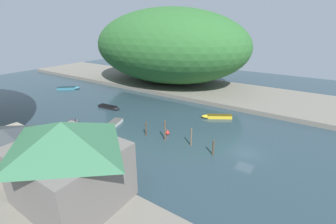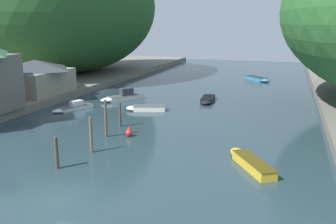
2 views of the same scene
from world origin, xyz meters
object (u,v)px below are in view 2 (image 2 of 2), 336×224
object	(u,v)px
boathouse_shed	(35,76)
boat_mid_channel	(258,79)
boat_far_upstream	(122,97)
boat_open_rowboat	(207,100)
boat_navy_launch	(249,161)
boat_small_dinghy	(72,107)
channel_buoy_near	(129,132)
boat_yellow_tender	(145,108)

from	to	relation	value
boathouse_shed	boat_mid_channel	world-z (taller)	boathouse_shed
boat_far_upstream	boat_open_rowboat	xyz separation A→B (m)	(11.70, 2.80, -0.23)
boat_far_upstream	boat_navy_launch	distance (m)	27.98
boat_small_dinghy	channel_buoy_near	distance (m)	14.01
boat_open_rowboat	channel_buoy_near	xyz separation A→B (m)	(-3.69, -18.39, 0.11)
boat_navy_launch	boat_far_upstream	bearing A→B (deg)	103.53
boat_mid_channel	boat_navy_launch	xyz separation A→B (m)	(3.04, -45.32, 0.01)
boat_navy_launch	boat_yellow_tender	bearing A→B (deg)	102.43
boat_far_upstream	boat_small_dinghy	bearing A→B (deg)	103.66
boat_yellow_tender	boat_navy_launch	world-z (taller)	boat_navy_launch
boat_far_upstream	boat_yellow_tender	bearing A→B (deg)	176.17
boat_small_dinghy	boathouse_shed	bearing A→B (deg)	-0.89
boathouse_shed	channel_buoy_near	bearing A→B (deg)	-32.12
boat_small_dinghy	boat_navy_launch	xyz separation A→B (m)	(23.11, -12.44, 0.02)
boathouse_shed	boat_small_dinghy	bearing A→B (deg)	-26.41
boathouse_shed	boat_far_upstream	world-z (taller)	boathouse_shed
boat_mid_channel	boat_open_rowboat	bearing A→B (deg)	35.42
boat_yellow_tender	boat_open_rowboat	world-z (taller)	boat_yellow_tender
boat_mid_channel	boat_small_dinghy	distance (m)	38.53
boat_mid_channel	boat_small_dinghy	size ratio (longest dim) A/B	1.05
boat_far_upstream	channel_buoy_near	bearing A→B (deg)	155.25
boat_mid_channel	boat_navy_launch	world-z (taller)	boat_navy_launch
boat_open_rowboat	boat_far_upstream	bearing A→B (deg)	8.62
channel_buoy_near	boat_open_rowboat	bearing A→B (deg)	78.64
boat_mid_channel	boat_small_dinghy	world-z (taller)	boat_small_dinghy
boathouse_shed	boat_navy_launch	size ratio (longest dim) A/B	1.72
boat_mid_channel	boat_far_upstream	bearing A→B (deg)	14.65
boat_mid_channel	boat_open_rowboat	size ratio (longest dim) A/B	1.02
boat_mid_channel	boat_open_rowboat	xyz separation A→B (m)	(-5.02, -22.71, -0.05)
boathouse_shed	boat_far_upstream	size ratio (longest dim) A/B	1.71
boat_yellow_tender	boat_far_upstream	bearing A→B (deg)	30.55
boat_far_upstream	channel_buoy_near	xyz separation A→B (m)	(8.00, -15.59, -0.12)
boat_far_upstream	boat_open_rowboat	size ratio (longest dim) A/B	1.04
boat_yellow_tender	boat_open_rowboat	distance (m)	9.90
boat_yellow_tender	channel_buoy_near	size ratio (longest dim) A/B	5.13
boathouse_shed	boat_far_upstream	distance (m)	12.44
boat_yellow_tender	boat_open_rowboat	bearing A→B (deg)	-57.35
boat_yellow_tender	boat_navy_launch	bearing A→B (deg)	-153.73
boathouse_shed	boat_open_rowboat	world-z (taller)	boathouse_shed
boathouse_shed	channel_buoy_near	distance (m)	23.40
boat_mid_channel	channel_buoy_near	world-z (taller)	channel_buoy_near
boat_yellow_tender	boat_small_dinghy	size ratio (longest dim) A/B	0.93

